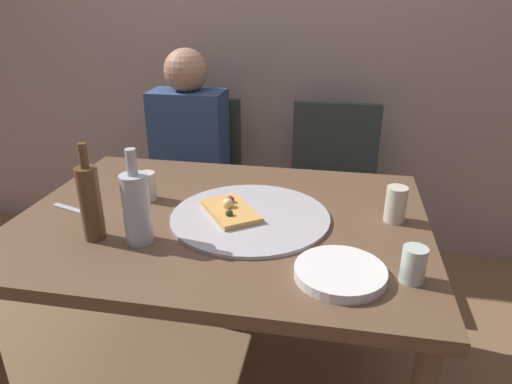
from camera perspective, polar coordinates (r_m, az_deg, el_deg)
ground_plane at (r=1.95m, az=-3.58°, el=-22.57°), size 8.00×8.00×0.00m
back_wall at (r=2.58m, az=2.76°, el=21.09°), size 6.00×0.10×2.60m
dining_table at (r=1.55m, az=-4.18°, el=-5.59°), size 1.32×0.97×0.73m
pizza_tray at (r=1.50m, az=-0.71°, el=-3.05°), size 0.52×0.52×0.01m
pizza_slice_last at (r=1.50m, az=-3.22°, el=-2.30°), size 0.23×0.25×0.05m
wine_bottle at (r=1.36m, az=-14.58°, el=-1.79°), size 0.08×0.08×0.28m
beer_bottle at (r=1.41m, az=-19.81°, el=-1.16°), size 0.06×0.06×0.29m
tumbler_near at (r=1.52m, az=16.90°, el=-1.46°), size 0.07×0.07×0.12m
tumbler_far at (r=1.23m, az=18.92°, el=-8.49°), size 0.06×0.06×0.10m
wine_glass at (r=1.66m, az=-13.34°, el=0.71°), size 0.06×0.06×0.10m
plate_stack at (r=1.22m, az=10.37°, el=-9.80°), size 0.24×0.24×0.03m
table_knife at (r=1.65m, az=-21.19°, el=-2.22°), size 0.22×0.09×0.01m
chair_left at (r=2.48m, az=-7.48°, el=2.21°), size 0.44×0.44×0.90m
chair_right at (r=2.37m, az=9.43°, el=1.03°), size 0.44×0.44×0.90m
guest_in_sweater at (r=2.30m, az=-8.78°, el=3.83°), size 0.36×0.56×1.17m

